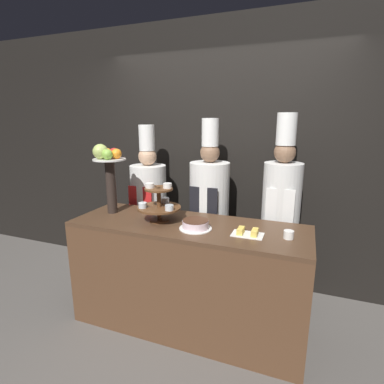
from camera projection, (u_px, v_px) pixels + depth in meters
name	position (u px, v px, depth m)	size (l,w,h in m)	color
ground_plane	(173.00, 348.00, 2.40)	(14.00, 14.00, 0.00)	#5B5651
wall_back	(220.00, 156.00, 3.25)	(10.00, 0.06, 2.80)	black
buffet_counter	(188.00, 275.00, 2.60)	(1.97, 0.67, 0.95)	brown
tiered_stand	(159.00, 203.00, 2.52)	(0.37, 0.37, 0.33)	brown
fruit_pedestal	(109.00, 167.00, 2.68)	(0.29, 0.29, 0.64)	#2D231E
cake_round	(196.00, 225.00, 2.36)	(0.26, 0.26, 0.07)	white
cup_white	(289.00, 235.00, 2.17)	(0.07, 0.07, 0.06)	white
cake_square_tray	(248.00, 233.00, 2.24)	(0.23, 0.15, 0.05)	white
chef_left	(149.00, 202.00, 3.26)	(0.38, 0.38, 1.74)	black
chef_center_left	(209.00, 205.00, 3.01)	(0.39, 0.39, 1.80)	#38332D
chef_center_right	(281.00, 207.00, 2.76)	(0.35, 0.35, 1.85)	#38332D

